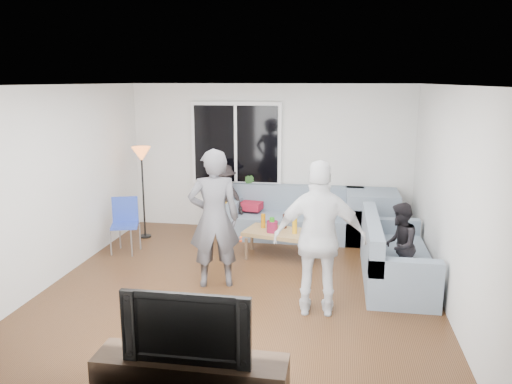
% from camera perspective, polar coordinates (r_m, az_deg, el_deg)
% --- Properties ---
extents(floor, '(5.00, 5.50, 0.04)m').
position_cam_1_polar(floor, '(6.77, -1.69, -10.78)').
color(floor, '#56351C').
rests_on(floor, ground).
extents(ceiling, '(5.00, 5.50, 0.04)m').
position_cam_1_polar(ceiling, '(6.22, -1.84, 12.16)').
color(ceiling, white).
rests_on(ceiling, ground).
extents(wall_back, '(5.00, 0.04, 2.60)m').
position_cam_1_polar(wall_back, '(9.06, 1.60, 3.88)').
color(wall_back, silver).
rests_on(wall_back, ground).
extents(wall_front, '(5.00, 0.04, 2.60)m').
position_cam_1_polar(wall_front, '(3.80, -9.88, -8.61)').
color(wall_front, silver).
rests_on(wall_front, ground).
extents(wall_left, '(0.04, 5.50, 2.60)m').
position_cam_1_polar(wall_left, '(7.28, -21.63, 0.87)').
color(wall_left, silver).
rests_on(wall_left, ground).
extents(wall_right, '(0.04, 5.50, 2.60)m').
position_cam_1_polar(wall_right, '(6.39, 21.00, -0.59)').
color(wall_right, silver).
rests_on(wall_right, ground).
extents(window_frame, '(1.62, 0.06, 1.47)m').
position_cam_1_polar(window_frame, '(9.05, -2.25, 5.46)').
color(window_frame, white).
rests_on(window_frame, wall_back).
extents(window_glass, '(1.50, 0.02, 1.35)m').
position_cam_1_polar(window_glass, '(9.01, -2.30, 5.43)').
color(window_glass, black).
rests_on(window_glass, window_frame).
extents(window_mullion, '(0.05, 0.03, 1.35)m').
position_cam_1_polar(window_mullion, '(9.00, -2.31, 5.42)').
color(window_mullion, white).
rests_on(window_mullion, window_frame).
extents(radiator, '(1.30, 0.12, 0.62)m').
position_cam_1_polar(radiator, '(9.24, -2.23, -2.23)').
color(radiator, silver).
rests_on(radiator, floor).
extents(potted_plant, '(0.24, 0.21, 0.39)m').
position_cam_1_polar(potted_plant, '(9.06, -0.88, 0.76)').
color(potted_plant, '#305D25').
rests_on(potted_plant, radiator).
extents(vase, '(0.19, 0.19, 0.17)m').
position_cam_1_polar(vase, '(9.19, -4.21, 0.20)').
color(vase, silver).
rests_on(vase, radiator).
extents(sofa_back_section, '(2.30, 0.85, 0.85)m').
position_cam_1_polar(sofa_back_section, '(8.70, 4.47, -2.42)').
color(sofa_back_section, slate).
rests_on(sofa_back_section, floor).
extents(sofa_right_section, '(2.00, 0.85, 0.85)m').
position_cam_1_polar(sofa_right_section, '(7.07, 15.58, -6.37)').
color(sofa_right_section, slate).
rests_on(sofa_right_section, floor).
extents(sofa_corner, '(0.85, 0.85, 0.85)m').
position_cam_1_polar(sofa_corner, '(8.69, 12.87, -2.71)').
color(sofa_corner, slate).
rests_on(sofa_corner, floor).
extents(cushion_yellow, '(0.46, 0.42, 0.14)m').
position_cam_1_polar(cushion_yellow, '(8.86, -4.01, -1.57)').
color(cushion_yellow, gold).
rests_on(cushion_yellow, sofa_back_section).
extents(cushion_red, '(0.40, 0.35, 0.13)m').
position_cam_1_polar(cushion_red, '(8.83, -0.55, -1.58)').
color(cushion_red, maroon).
rests_on(cushion_red, sofa_back_section).
extents(coffee_table, '(1.21, 0.84, 0.40)m').
position_cam_1_polar(coffee_table, '(7.82, 2.85, -5.83)').
color(coffee_table, '#A88851').
rests_on(coffee_table, floor).
extents(pitcher, '(0.17, 0.17, 0.17)m').
position_cam_1_polar(pitcher, '(7.68, 1.84, -3.93)').
color(pitcher, maroon).
rests_on(pitcher, coffee_table).
extents(side_chair, '(0.50, 0.50, 0.86)m').
position_cam_1_polar(side_chair, '(8.17, -14.56, -3.73)').
color(side_chair, '#263EA8').
rests_on(side_chair, floor).
extents(floor_lamp, '(0.32, 0.32, 1.56)m').
position_cam_1_polar(floor_lamp, '(8.80, -12.59, -0.12)').
color(floor_lamp, orange).
rests_on(floor_lamp, floor).
extents(player_left, '(0.76, 0.61, 1.82)m').
position_cam_1_polar(player_left, '(6.55, -4.74, -3.00)').
color(player_left, '#4B4A4F').
rests_on(player_left, floor).
extents(player_right, '(1.08, 0.50, 1.80)m').
position_cam_1_polar(player_right, '(5.79, 7.20, -5.27)').
color(player_right, silver).
rests_on(player_right, floor).
extents(spectator_right, '(0.53, 0.62, 1.13)m').
position_cam_1_polar(spectator_right, '(6.83, 15.83, -5.83)').
color(spectator_right, black).
rests_on(spectator_right, floor).
extents(spectator_back, '(0.91, 0.70, 1.24)m').
position_cam_1_polar(spectator_back, '(8.87, -3.68, -0.81)').
color(spectator_back, black).
rests_on(spectator_back, floor).
extents(tv_console, '(1.60, 0.40, 0.44)m').
position_cam_1_polar(tv_console, '(4.50, -7.31, -20.40)').
color(tv_console, '#312318').
rests_on(tv_console, floor).
extents(television, '(1.05, 0.14, 0.60)m').
position_cam_1_polar(television, '(4.24, -7.51, -14.45)').
color(television, black).
rests_on(television, tv_console).
extents(bottle_b, '(0.08, 0.08, 0.23)m').
position_cam_1_polar(bottle_b, '(7.66, 1.81, -3.74)').
color(bottle_b, '#268E19').
rests_on(bottle_b, coffee_table).
extents(bottle_d, '(0.07, 0.07, 0.27)m').
position_cam_1_polar(bottle_d, '(7.63, 4.38, -3.69)').
color(bottle_d, gold).
rests_on(bottle_d, coffee_table).
extents(bottle_c, '(0.07, 0.07, 0.22)m').
position_cam_1_polar(bottle_c, '(7.89, 3.25, -3.29)').
color(bottle_c, '#32130B').
rests_on(bottle_c, coffee_table).
extents(bottle_a, '(0.07, 0.07, 0.22)m').
position_cam_1_polar(bottle_a, '(7.90, 0.82, -3.27)').
color(bottle_a, '#C1730B').
rests_on(bottle_a, coffee_table).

